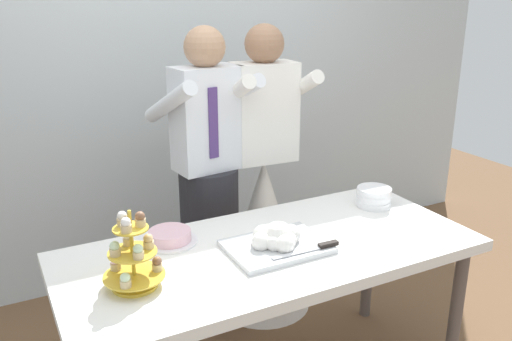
% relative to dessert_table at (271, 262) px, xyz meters
% --- Properties ---
extents(rear_wall, '(5.20, 0.10, 2.90)m').
position_rel_dessert_table_xyz_m(rear_wall, '(0.00, 1.46, 0.75)').
color(rear_wall, silver).
rests_on(rear_wall, ground_plane).
extents(dessert_table, '(1.80, 0.80, 0.78)m').
position_rel_dessert_table_xyz_m(dessert_table, '(0.00, 0.00, 0.00)').
color(dessert_table, white).
rests_on(dessert_table, ground_plane).
extents(cupcake_stand, '(0.23, 0.23, 0.31)m').
position_rel_dessert_table_xyz_m(cupcake_stand, '(-0.61, -0.05, 0.19)').
color(cupcake_stand, gold).
rests_on(cupcake_stand, dessert_table).
extents(main_cake_tray, '(0.44, 0.31, 0.12)m').
position_rel_dessert_table_xyz_m(main_cake_tray, '(0.01, -0.03, 0.11)').
color(main_cake_tray, silver).
rests_on(main_cake_tray, dessert_table).
extents(plate_stack, '(0.18, 0.18, 0.10)m').
position_rel_dessert_table_xyz_m(plate_stack, '(0.68, 0.16, 0.12)').
color(plate_stack, white).
rests_on(plate_stack, dessert_table).
extents(round_cake, '(0.24, 0.24, 0.06)m').
position_rel_dessert_table_xyz_m(round_cake, '(-0.37, 0.24, 0.10)').
color(round_cake, white).
rests_on(round_cake, dessert_table).
extents(person_groom, '(0.51, 0.54, 1.66)m').
position_rel_dessert_table_xyz_m(person_groom, '(0.01, 0.71, 0.05)').
color(person_groom, '#232328').
rests_on(person_groom, ground_plane).
extents(person_bride, '(0.56, 0.56, 1.66)m').
position_rel_dessert_table_xyz_m(person_bride, '(0.35, 0.71, -0.12)').
color(person_bride, white).
rests_on(person_bride, ground_plane).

